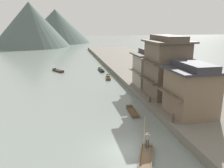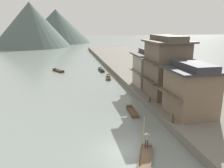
{
  "view_description": "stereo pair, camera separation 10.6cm",
  "coord_description": "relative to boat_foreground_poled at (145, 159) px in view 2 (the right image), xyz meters",
  "views": [
    {
      "loc": [
        -4.65,
        -17.73,
        11.25
      ],
      "look_at": [
        2.7,
        16.85,
        1.79
      ],
      "focal_mm": 36.28,
      "sensor_mm": 36.0,
      "label": 1
    },
    {
      "loc": [
        -4.55,
        -17.75,
        11.25
      ],
      "look_at": [
        2.7,
        16.85,
        1.79
      ],
      "focal_mm": 36.28,
      "sensor_mm": 36.0,
      "label": 2
    }
  ],
  "objects": [
    {
      "name": "ground_plane",
      "position": [
        -1.65,
        1.89,
        -0.16
      ],
      "size": [
        400.0,
        400.0,
        0.0
      ],
      "primitive_type": "plane",
      "color": "gray"
    },
    {
      "name": "riverbank_right",
      "position": [
        13.42,
        31.89,
        0.31
      ],
      "size": [
        18.0,
        110.0,
        0.94
      ],
      "primitive_type": "cube",
      "color": "#6B665B",
      "rests_on": "ground"
    },
    {
      "name": "boat_foreground_poled",
      "position": [
        0.0,
        0.0,
        0.0
      ],
      "size": [
        2.78,
        4.48,
        0.48
      ],
      "color": "brown",
      "rests_on": "ground"
    },
    {
      "name": "boatman_person",
      "position": [
        0.52,
        1.21,
        1.33
      ],
      "size": [
        0.56,
        0.33,
        3.04
      ],
      "color": "black",
      "rests_on": "boat_foreground_poled"
    },
    {
      "name": "boat_moored_nearest",
      "position": [
        2.68,
        30.15,
        0.1
      ],
      "size": [
        1.69,
        4.34,
        0.73
      ],
      "color": "brown",
      "rests_on": "ground"
    },
    {
      "name": "boat_moored_second",
      "position": [
        2.44,
        38.05,
        0.1
      ],
      "size": [
        0.98,
        4.3,
        0.74
      ],
      "color": "#232326",
      "rests_on": "ground"
    },
    {
      "name": "boat_moored_third",
      "position": [
        2.03,
        10.53,
        -0.01
      ],
      "size": [
        1.05,
        3.78,
        0.42
      ],
      "color": "brown",
      "rests_on": "ground"
    },
    {
      "name": "boat_moored_far",
      "position": [
        -7.9,
        39.37,
        0.02
      ],
      "size": [
        2.87,
        3.84,
        0.54
      ],
      "color": "#33281E",
      "rests_on": "ground"
    },
    {
      "name": "house_waterfront_nearest",
      "position": [
        7.8,
        6.7,
        3.79
      ],
      "size": [
        5.74,
        6.1,
        6.14
      ],
      "color": "#75604C",
      "rests_on": "riverbank_right"
    },
    {
      "name": "house_waterfront_second",
      "position": [
        7.89,
        13.65,
        5.09
      ],
      "size": [
        5.93,
        6.44,
        8.74
      ],
      "color": "brown",
      "rests_on": "riverbank_right"
    },
    {
      "name": "house_waterfront_tall",
      "position": [
        8.42,
        19.88,
        3.8
      ],
      "size": [
        6.98,
        5.51,
        6.14
      ],
      "color": "gray",
      "rests_on": "riverbank_right"
    },
    {
      "name": "mooring_post_dock_near",
      "position": [
        4.77,
        4.72,
        1.28
      ],
      "size": [
        0.2,
        0.2,
        0.99
      ],
      "primitive_type": "cylinder",
      "color": "#473828",
      "rests_on": "riverbank_right"
    },
    {
      "name": "mooring_post_dock_mid",
      "position": [
        4.77,
        11.48,
        1.15
      ],
      "size": [
        0.2,
        0.2,
        0.74
      ],
      "primitive_type": "cylinder",
      "color": "#473828",
      "rests_on": "riverbank_right"
    },
    {
      "name": "hill_far_west",
      "position": [
        -21.95,
        106.22,
        10.63
      ],
      "size": [
        38.1,
        38.1,
        21.57
      ],
      "primitive_type": "cone",
      "color": "#4C5B56",
      "rests_on": "ground"
    },
    {
      "name": "hill_far_centre",
      "position": [
        -10.25,
        129.67,
        9.62
      ],
      "size": [
        40.93,
        40.93,
        19.56
      ],
      "primitive_type": "cone",
      "color": "#4C5B56",
      "rests_on": "ground"
    }
  ]
}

